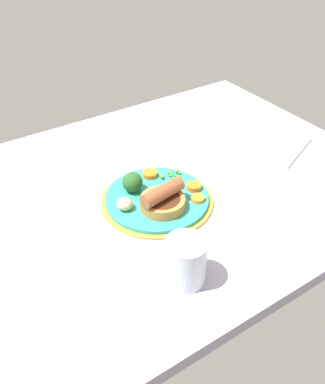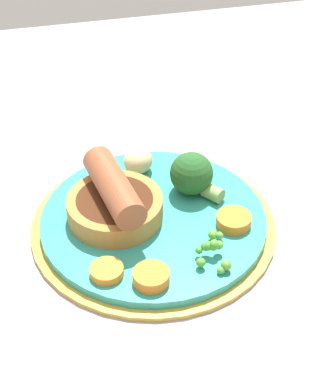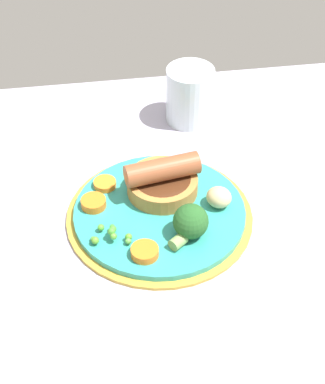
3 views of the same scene
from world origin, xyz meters
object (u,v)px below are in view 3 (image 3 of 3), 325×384
Objects in this scene: broccoli_floret_near at (191,224)px; carrot_slice_0 at (94,203)px; potato_chunk_0 at (219,197)px; carrot_slice_5 at (105,184)px; sausage_pudding at (162,180)px; carrot_slice_2 at (147,252)px; pea_pile at (111,233)px; dinner_plate at (160,215)px; drinking_glass at (190,95)px.

broccoli_floret_near is 1.63× the size of carrot_slice_0.
carrot_slice_5 is at bearing -22.16° from potato_chunk_0.
sausage_pudding reaches higher than carrot_slice_2.
potato_chunk_0 is at bearing -164.52° from pea_pile.
sausage_pudding is (-0.95, -3.79, 2.88)cm from dinner_plate.
drinking_glass is (-4.85, -27.32, 0.92)cm from broccoli_floret_near.
sausage_pudding reaches higher than carrot_slice_0.
carrot_slice_0 is at bearing 179.87° from sausage_pudding.
pea_pile is at bearing 31.76° from dinner_plate.
sausage_pudding is 9.92cm from carrot_slice_0.
sausage_pudding is 8.31cm from carrot_slice_5.
potato_chunk_0 is at bearing -145.09° from carrot_slice_2.
pea_pile is at bearing -143.80° from sausage_pudding.
drinking_glass reaches higher than sausage_pudding.
sausage_pudding is 1.98× the size of pea_pile.
carrot_slice_2 is at bearing 34.91° from potato_chunk_0.
carrot_slice_5 is at bearing -89.77° from pea_pile.
dinner_plate is 9.11cm from carrot_slice_0.
dinner_plate is 9.23cm from carrot_slice_5.
potato_chunk_0 is 1.09× the size of carrot_slice_5.
pea_pile reaches higher than dinner_plate.
carrot_slice_0 is (11.95, -7.52, -1.65)cm from broccoli_floret_near.
sausage_pudding is 19.56cm from drinking_glass.
potato_chunk_0 reaches higher than carrot_slice_0.
drinking_glass is at bearing -110.03° from carrot_slice_2.
carrot_slice_5 is (10.11, -11.35, -1.81)cm from broccoli_floret_near.
broccoli_floret_near is (-2.27, 9.14, 0.19)cm from sausage_pudding.
carrot_slice_5 is (14.99, -6.11, -0.97)cm from potato_chunk_0.
broccoli_floret_near is at bearing 121.04° from dinner_plate.
carrot_slice_5 is at bearing 93.44° from broccoli_floret_near.
broccoli_floret_near is at bearing -85.70° from sausage_pudding.
potato_chunk_0 is 0.38× the size of drinking_glass.
carrot_slice_0 is 4.25cm from carrot_slice_5.
carrot_slice_0 is 1.08× the size of carrot_slice_5.
carrot_slice_0 and carrot_slice_2 have the same top height.
drinking_glass is at bearing 59.03° from sausage_pudding.
sausage_pudding is at bearing -104.13° from dinner_plate.
carrot_slice_2 is at bearing 162.99° from broccoli_floret_near.
broccoli_floret_near is 0.61× the size of drinking_glass.
drinking_glass reaches higher than potato_chunk_0.
potato_chunk_0 is at bearing 179.28° from dinner_plate.
pea_pile reaches higher than carrot_slice_0.
sausage_pudding is at bearing 164.25° from carrot_slice_5.
sausage_pudding is 3.36× the size of carrot_slice_5.
broccoli_floret_near is 15.31cm from carrot_slice_5.
pea_pile is at bearing 60.36° from drinking_glass.
broccoli_floret_near reaches higher than carrot_slice_0.
carrot_slice_2 is (-4.11, 3.42, -0.42)cm from pea_pile.
carrot_slice_2 is at bearing 121.33° from carrot_slice_0.
pea_pile is 1.57× the size of carrot_slice_0.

